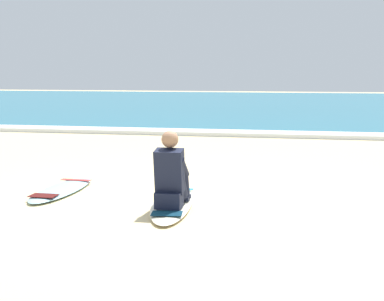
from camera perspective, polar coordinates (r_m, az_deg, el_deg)
ground_plane at (r=7.58m, az=-1.02°, el=-5.00°), size 80.00×80.00×0.00m
sea at (r=28.57m, az=8.05°, el=4.83°), size 80.00×28.00×0.10m
breaking_foam at (r=14.96m, az=5.12°, el=1.79°), size 80.00×0.90×0.11m
surfboard_main at (r=7.21m, az=-2.04°, el=-5.41°), size 0.82×2.29×0.08m
surfer_seated at (r=6.79m, az=-2.20°, el=-2.80°), size 0.37×0.70×0.95m
surfboard_spare_near at (r=8.20m, az=-13.42°, el=-3.95°), size 0.53×1.83×0.08m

